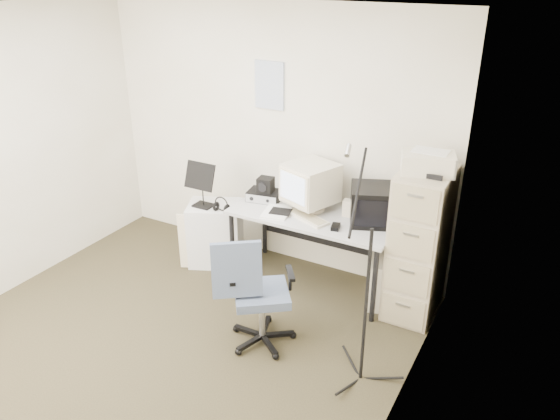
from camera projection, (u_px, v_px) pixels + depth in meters
The scene contains 22 objects.
floor at pixel (162, 349), 4.32m from camera, with size 3.60×3.60×0.01m, color #2C281B.
ceiling at pixel (124, 16), 3.27m from camera, with size 3.60×3.60×0.01m, color white.
wall_back at pixel (272, 138), 5.23m from camera, with size 3.60×0.02×2.50m, color white.
wall_right at pixel (396, 270), 3.01m from camera, with size 0.02×3.60×2.50m, color white.
wall_calendar at pixel (269, 85), 5.02m from camera, with size 0.30×0.02×0.44m, color white.
filing_cabinet at pixel (419, 244), 4.54m from camera, with size 0.40×0.60×1.30m, color tan.
printer at pixel (428, 163), 4.21m from camera, with size 0.40×0.27×0.16m, color beige.
desk at pixel (313, 249), 5.05m from camera, with size 1.50×0.70×0.73m, color #BCBCBC.
crt_monitor at pixel (311, 187), 4.89m from camera, with size 0.39×0.41×0.43m, color beige.
crt_tv at pixel (371, 204), 4.68m from camera, with size 0.35×0.38×0.32m, color black.
desk_speaker at pixel (348, 208), 4.83m from camera, with size 0.08×0.08×0.15m, color beige.
keyboard at pixel (308, 218), 4.79m from camera, with size 0.42×0.15×0.02m, color beige.
mouse at pixel (336, 227), 4.61m from camera, with size 0.07×0.12×0.03m, color black.
radio_receiver at pixel (265, 195), 5.16m from camera, with size 0.31×0.22×0.09m, color black.
radio_speaker at pixel (266, 185), 5.10m from camera, with size 0.14×0.13×0.14m, color black.
papers at pixel (277, 212), 4.90m from camera, with size 0.23×0.31×0.02m, color white.
pc_tower at pixel (381, 278), 4.87m from camera, with size 0.21×0.48×0.45m, color beige.
office_chair at pixel (262, 292), 4.22m from camera, with size 0.54×0.54×0.93m, color #3F4661.
side_cart at pixel (216, 233), 5.45m from camera, with size 0.51×0.41×0.63m, color silver.
music_stand at pixel (202, 184), 5.19m from camera, with size 0.31×0.17×0.46m, color black.
headphones at pixel (221, 207), 5.15m from camera, with size 0.16×0.16×0.03m, color black.
mic_stand at pixel (368, 285), 3.69m from camera, with size 0.02×0.02×1.61m, color black.
Camera 1 is at (2.49, -2.58, 2.81)m, focal length 35.00 mm.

